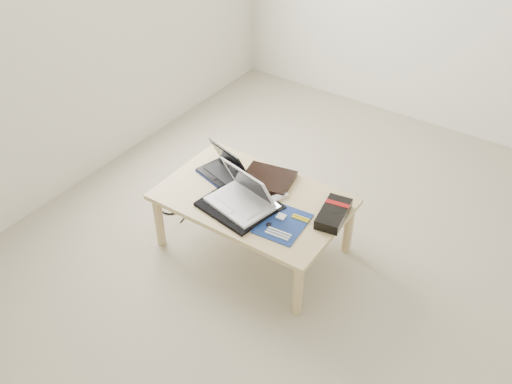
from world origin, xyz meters
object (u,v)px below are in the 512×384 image
Objects in this scene: netbook at (224,169)px; gpu_box at (333,214)px; white_laptop at (242,196)px; coffee_table at (253,204)px.

netbook is 1.13× the size of gpu_box.
white_laptop is 1.36× the size of gpu_box.
coffee_table is 3.30× the size of netbook.
gpu_box is at bearing 12.03° from coffee_table.
coffee_table is 0.31m from netbook.
netbook is at bearing -179.12° from gpu_box.
netbook reaches higher than coffee_table.
netbook is at bearing 161.92° from coffee_table.
gpu_box reaches higher than coffee_table.
coffee_table is at bearing -167.97° from gpu_box.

